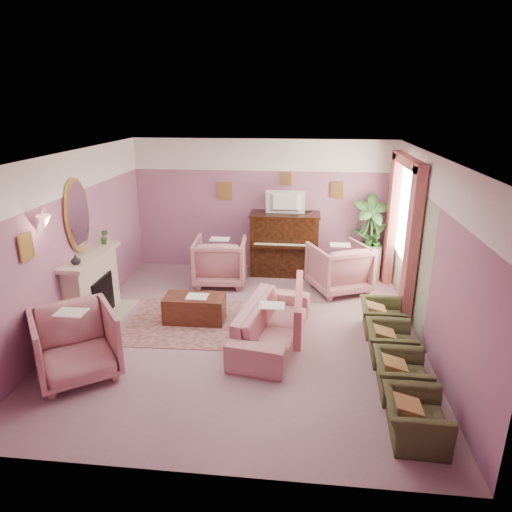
# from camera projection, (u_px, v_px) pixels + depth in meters

# --- Properties ---
(floor) EXTENTS (5.50, 6.00, 0.01)m
(floor) POSITION_uv_depth(u_px,v_px,m) (244.00, 331.00, 7.37)
(floor) COLOR gray
(floor) RESTS_ON ground
(ceiling) EXTENTS (5.50, 6.00, 0.01)m
(ceiling) POSITION_uv_depth(u_px,v_px,m) (243.00, 155.00, 6.47)
(ceiling) COLOR silver
(ceiling) RESTS_ON wall_back
(wall_back) EXTENTS (5.50, 0.02, 2.80)m
(wall_back) POSITION_uv_depth(u_px,v_px,m) (262.00, 206.00, 9.74)
(wall_back) COLOR #86597F
(wall_back) RESTS_ON floor
(wall_front) EXTENTS (5.50, 0.02, 2.80)m
(wall_front) POSITION_uv_depth(u_px,v_px,m) (199.00, 351.00, 4.09)
(wall_front) COLOR #86597F
(wall_front) RESTS_ON floor
(wall_left) EXTENTS (0.02, 6.00, 2.80)m
(wall_left) POSITION_uv_depth(u_px,v_px,m) (71.00, 243.00, 7.20)
(wall_left) COLOR #86597F
(wall_left) RESTS_ON floor
(wall_right) EXTENTS (0.02, 6.00, 2.80)m
(wall_right) POSITION_uv_depth(u_px,v_px,m) (431.00, 255.00, 6.63)
(wall_right) COLOR #86597F
(wall_right) RESTS_ON floor
(picture_rail_band) EXTENTS (5.50, 0.01, 0.65)m
(picture_rail_band) POSITION_uv_depth(u_px,v_px,m) (263.00, 155.00, 9.38)
(picture_rail_band) COLOR white
(picture_rail_band) RESTS_ON wall_back
(stripe_panel) EXTENTS (0.01, 3.00, 2.15)m
(stripe_panel) POSITION_uv_depth(u_px,v_px,m) (409.00, 249.00, 7.96)
(stripe_panel) COLOR #A2AF8F
(stripe_panel) RESTS_ON wall_right
(fireplace_surround) EXTENTS (0.30, 1.40, 1.10)m
(fireplace_surround) POSITION_uv_depth(u_px,v_px,m) (93.00, 288.00, 7.65)
(fireplace_surround) COLOR beige
(fireplace_surround) RESTS_ON floor
(fireplace_inset) EXTENTS (0.18, 0.72, 0.68)m
(fireplace_inset) POSITION_uv_depth(u_px,v_px,m) (100.00, 297.00, 7.68)
(fireplace_inset) COLOR black
(fireplace_inset) RESTS_ON floor
(fire_ember) EXTENTS (0.06, 0.54, 0.10)m
(fire_ember) POSITION_uv_depth(u_px,v_px,m) (103.00, 306.00, 7.74)
(fire_ember) COLOR orange
(fire_ember) RESTS_ON floor
(mantel_shelf) EXTENTS (0.40, 1.55, 0.07)m
(mantel_shelf) POSITION_uv_depth(u_px,v_px,m) (91.00, 256.00, 7.46)
(mantel_shelf) COLOR beige
(mantel_shelf) RESTS_ON fireplace_surround
(hearth) EXTENTS (0.55, 1.50, 0.02)m
(hearth) POSITION_uv_depth(u_px,v_px,m) (108.00, 318.00, 7.80)
(hearth) COLOR beige
(hearth) RESTS_ON floor
(mirror_frame) EXTENTS (0.04, 0.72, 1.20)m
(mirror_frame) POSITION_uv_depth(u_px,v_px,m) (77.00, 215.00, 7.25)
(mirror_frame) COLOR gold
(mirror_frame) RESTS_ON wall_left
(mirror_glass) EXTENTS (0.01, 0.60, 1.06)m
(mirror_glass) POSITION_uv_depth(u_px,v_px,m) (79.00, 216.00, 7.25)
(mirror_glass) COLOR silver
(mirror_glass) RESTS_ON wall_left
(sconce_shade) EXTENTS (0.20, 0.20, 0.16)m
(sconce_shade) POSITION_uv_depth(u_px,v_px,m) (44.00, 221.00, 6.20)
(sconce_shade) COLOR #FFB49D
(sconce_shade) RESTS_ON wall_left
(piano) EXTENTS (1.40, 0.60, 1.30)m
(piano) POSITION_uv_depth(u_px,v_px,m) (284.00, 245.00, 9.63)
(piano) COLOR black
(piano) RESTS_ON floor
(piano_keyshelf) EXTENTS (1.30, 0.12, 0.06)m
(piano_keyshelf) POSITION_uv_depth(u_px,v_px,m) (284.00, 246.00, 9.28)
(piano_keyshelf) COLOR black
(piano_keyshelf) RESTS_ON piano
(piano_keys) EXTENTS (1.20, 0.08, 0.02)m
(piano_keys) POSITION_uv_depth(u_px,v_px,m) (284.00, 245.00, 9.26)
(piano_keys) COLOR beige
(piano_keys) RESTS_ON piano
(piano_top) EXTENTS (1.45, 0.65, 0.04)m
(piano_top) POSITION_uv_depth(u_px,v_px,m) (285.00, 214.00, 9.42)
(piano_top) COLOR black
(piano_top) RESTS_ON piano
(television) EXTENTS (0.80, 0.12, 0.48)m
(television) POSITION_uv_depth(u_px,v_px,m) (285.00, 201.00, 9.28)
(television) COLOR black
(television) RESTS_ON piano
(print_back_left) EXTENTS (0.30, 0.03, 0.38)m
(print_back_left) POSITION_uv_depth(u_px,v_px,m) (225.00, 191.00, 9.68)
(print_back_left) COLOR gold
(print_back_left) RESTS_ON wall_back
(print_back_right) EXTENTS (0.26, 0.03, 0.34)m
(print_back_right) POSITION_uv_depth(u_px,v_px,m) (337.00, 190.00, 9.42)
(print_back_right) COLOR gold
(print_back_right) RESTS_ON wall_back
(print_back_mid) EXTENTS (0.22, 0.03, 0.26)m
(print_back_mid) POSITION_uv_depth(u_px,v_px,m) (286.00, 179.00, 9.46)
(print_back_mid) COLOR gold
(print_back_mid) RESTS_ON wall_back
(print_left_wall) EXTENTS (0.03, 0.28, 0.36)m
(print_left_wall) POSITION_uv_depth(u_px,v_px,m) (26.00, 247.00, 5.96)
(print_left_wall) COLOR gold
(print_left_wall) RESTS_ON wall_left
(window_blind) EXTENTS (0.03, 1.40, 1.80)m
(window_blind) POSITION_uv_depth(u_px,v_px,m) (408.00, 211.00, 8.00)
(window_blind) COLOR beige
(window_blind) RESTS_ON wall_right
(curtain_left) EXTENTS (0.16, 0.34, 2.60)m
(curtain_left) POSITION_uv_depth(u_px,v_px,m) (412.00, 248.00, 7.27)
(curtain_left) COLOR #B45558
(curtain_left) RESTS_ON floor
(curtain_right) EXTENTS (0.16, 0.34, 2.60)m
(curtain_right) POSITION_uv_depth(u_px,v_px,m) (392.00, 220.00, 9.00)
(curtain_right) COLOR #B45558
(curtain_right) RESTS_ON floor
(pelmet) EXTENTS (0.16, 2.20, 0.16)m
(pelmet) POSITION_uv_depth(u_px,v_px,m) (408.00, 161.00, 7.73)
(pelmet) COLOR #B45558
(pelmet) RESTS_ON wall_right
(mantel_plant) EXTENTS (0.16, 0.16, 0.28)m
(mantel_plant) POSITION_uv_depth(u_px,v_px,m) (104.00, 237.00, 7.92)
(mantel_plant) COLOR #2F682A
(mantel_plant) RESTS_ON mantel_shelf
(mantel_vase) EXTENTS (0.16, 0.16, 0.16)m
(mantel_vase) POSITION_uv_depth(u_px,v_px,m) (76.00, 260.00, 6.95)
(mantel_vase) COLOR white
(mantel_vase) RESTS_ON mantel_shelf
(area_rug) EXTENTS (2.56, 1.88, 0.01)m
(area_rug) POSITION_uv_depth(u_px,v_px,m) (204.00, 322.00, 7.66)
(area_rug) COLOR #905C56
(area_rug) RESTS_ON floor
(coffee_table) EXTENTS (1.01, 0.52, 0.45)m
(coffee_table) POSITION_uv_depth(u_px,v_px,m) (195.00, 309.00, 7.64)
(coffee_table) COLOR #462215
(coffee_table) RESTS_ON floor
(table_paper) EXTENTS (0.35, 0.28, 0.01)m
(table_paper) POSITION_uv_depth(u_px,v_px,m) (197.00, 296.00, 7.56)
(table_paper) COLOR silver
(table_paper) RESTS_ON coffee_table
(sofa) EXTENTS (0.71, 2.12, 0.86)m
(sofa) POSITION_uv_depth(u_px,v_px,m) (272.00, 316.00, 6.93)
(sofa) COLOR tan
(sofa) RESTS_ON floor
(sofa_throw) EXTENTS (0.11, 1.60, 0.59)m
(sofa_throw) POSITION_uv_depth(u_px,v_px,m) (299.00, 307.00, 6.83)
(sofa_throw) COLOR #B45558
(sofa_throw) RESTS_ON sofa
(floral_armchair_left) EXTENTS (1.01, 1.01, 1.05)m
(floral_armchair_left) POSITION_uv_depth(u_px,v_px,m) (220.00, 259.00, 9.17)
(floral_armchair_left) COLOR tan
(floral_armchair_left) RESTS_ON floor
(floral_armchair_right) EXTENTS (1.01, 1.01, 1.05)m
(floral_armchair_right) POSITION_uv_depth(u_px,v_px,m) (339.00, 265.00, 8.80)
(floral_armchair_right) COLOR tan
(floral_armchair_right) RESTS_ON floor
(floral_armchair_front) EXTENTS (1.01, 1.01, 1.05)m
(floral_armchair_front) POSITION_uv_depth(u_px,v_px,m) (75.00, 340.00, 6.03)
(floral_armchair_front) COLOR tan
(floral_armchair_front) RESTS_ON floor
(olive_chair_a) EXTENTS (0.54, 0.76, 0.66)m
(olive_chair_a) POSITION_uv_depth(u_px,v_px,m) (416.00, 413.00, 4.93)
(olive_chair_a) COLOR #434826
(olive_chair_a) RESTS_ON floor
(olive_chair_b) EXTENTS (0.54, 0.76, 0.66)m
(olive_chair_b) POSITION_uv_depth(u_px,v_px,m) (401.00, 371.00, 5.70)
(olive_chair_b) COLOR #434826
(olive_chair_b) RESTS_ON floor
(olive_chair_c) EXTENTS (0.54, 0.76, 0.66)m
(olive_chair_c) POSITION_uv_depth(u_px,v_px,m) (390.00, 338.00, 6.47)
(olive_chair_c) COLOR #434826
(olive_chair_c) RESTS_ON floor
(olive_chair_d) EXTENTS (0.54, 0.76, 0.66)m
(olive_chair_d) POSITION_uv_depth(u_px,v_px,m) (382.00, 313.00, 7.25)
(olive_chair_d) COLOR #434826
(olive_chair_d) RESTS_ON floor
(side_table) EXTENTS (0.52, 0.52, 0.70)m
(side_table) POSITION_uv_depth(u_px,v_px,m) (368.00, 262.00, 9.51)
(side_table) COLOR white
(side_table) RESTS_ON floor
(side_plant_big) EXTENTS (0.30, 0.30, 0.34)m
(side_plant_big) POSITION_uv_depth(u_px,v_px,m) (370.00, 238.00, 9.34)
(side_plant_big) COLOR #2F682A
(side_plant_big) RESTS_ON side_table
(side_plant_small) EXTENTS (0.16, 0.16, 0.28)m
(side_plant_small) POSITION_uv_depth(u_px,v_px,m) (377.00, 241.00, 9.24)
(side_plant_small) COLOR #2F682A
(side_plant_small) RESTS_ON side_table
(palm_pot) EXTENTS (0.34, 0.34, 0.34)m
(palm_pot) POSITION_uv_depth(u_px,v_px,m) (367.00, 270.00, 9.54)
(palm_pot) COLOR #A04531
(palm_pot) RESTS_ON floor
(palm_plant) EXTENTS (0.76, 0.76, 1.44)m
(palm_plant) POSITION_uv_depth(u_px,v_px,m) (370.00, 229.00, 9.25)
(palm_plant) COLOR #2F682A
(palm_plant) RESTS_ON palm_pot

